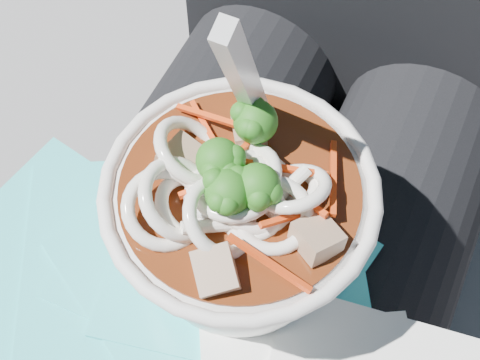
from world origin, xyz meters
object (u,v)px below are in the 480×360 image
at_px(lap, 245,292).
at_px(udon_bowl, 239,215).
at_px(plastic_bag, 182,264).
at_px(person_body, 290,188).
at_px(stone_ledge, 291,275).

relative_size(lap, udon_bowl, 2.27).
distance_m(plastic_bag, udon_bowl, 0.08).
height_order(lap, udon_bowl, udon_bowl).
bearing_deg(person_body, plastic_bag, -106.26).
distance_m(stone_ledge, udon_bowl, 0.48).
xyz_separation_m(stone_ledge, person_body, (-0.00, -0.06, 0.32)).
xyz_separation_m(stone_ledge, lap, (0.00, -0.15, 0.30)).
xyz_separation_m(person_body, udon_bowl, (-0.00, -0.10, 0.13)).
xyz_separation_m(lap, plastic_bag, (-0.04, -0.03, 0.09)).
distance_m(lap, plastic_bag, 0.10).
distance_m(lap, udon_bowl, 0.16).
xyz_separation_m(lap, udon_bowl, (-0.00, -0.01, 0.16)).
bearing_deg(lap, plastic_bag, -139.21).
height_order(lap, plastic_bag, plastic_bag).
bearing_deg(stone_ledge, plastic_bag, -101.23).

